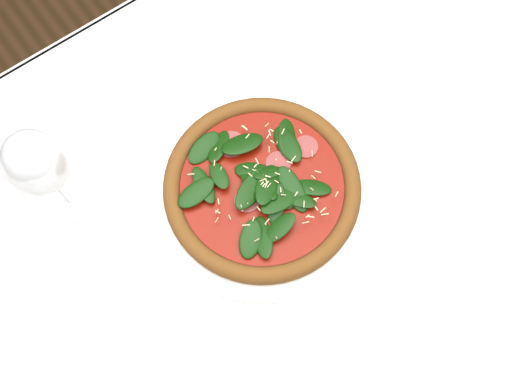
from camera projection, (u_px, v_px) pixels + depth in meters
ground at (259, 301)px, 1.48m from camera, size 6.00×6.00×0.00m
dining_table at (261, 230)px, 0.87m from camera, size 1.21×0.81×0.75m
plate at (262, 190)px, 0.78m from camera, size 0.31×0.31×0.01m
pizza at (262, 185)px, 0.76m from camera, size 0.27×0.27×0.03m
wine_glass at (37, 164)px, 0.66m from camera, size 0.08×0.08×0.18m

